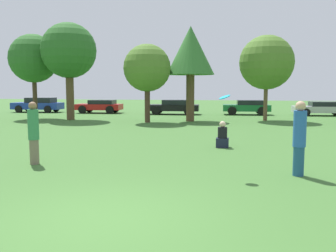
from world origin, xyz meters
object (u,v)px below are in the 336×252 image
(person_thrower, at_px, (34,132))
(tree_1, at_px, (69,51))
(tree_4, at_px, (267,63))
(parked_car_green, at_px, (247,107))
(tree_3, at_px, (191,52))
(parked_car_red, at_px, (100,106))
(parked_car_black, at_px, (174,106))
(parked_car_silver, at_px, (322,108))
(tree_0, at_px, (33,59))
(frisbee, at_px, (225,97))
(person_catcher, at_px, (299,137))
(bystander_sitting, at_px, (222,137))
(parked_car_blue, at_px, (38,105))
(tree_2, at_px, (147,68))

(person_thrower, height_order, tree_1, tree_1)
(tree_4, height_order, parked_car_green, tree_4)
(tree_3, bearing_deg, parked_car_red, 144.48)
(parked_car_black, height_order, parked_car_silver, parked_car_black)
(parked_car_black, bearing_deg, tree_0, 28.99)
(frisbee, bearing_deg, person_catcher, 8.33)
(parked_car_silver, bearing_deg, person_catcher, 73.02)
(person_thrower, bearing_deg, parked_car_silver, 59.60)
(frisbee, relative_size, tree_0, 0.05)
(tree_3, relative_size, parked_car_red, 1.55)
(tree_1, relative_size, parked_car_black, 1.52)
(person_catcher, distance_m, tree_3, 15.62)
(tree_0, bearing_deg, tree_1, -9.66)
(tree_3, xyz_separation_m, parked_car_black, (-2.10, 5.96, -3.93))
(bystander_sitting, bearing_deg, person_thrower, -142.87)
(tree_4, bearing_deg, parked_car_black, 147.19)
(tree_1, relative_size, tree_3, 1.07)
(frisbee, xyz_separation_m, parked_car_black, (-4.79, 20.73, -1.33))
(tree_4, height_order, parked_car_red, tree_4)
(person_catcher, bearing_deg, parked_car_silver, -103.49)
(tree_3, bearing_deg, person_thrower, -100.99)
(bystander_sitting, bearing_deg, parked_car_black, 105.72)
(parked_car_red, bearing_deg, parked_car_silver, 178.23)
(bystander_sitting, xyz_separation_m, tree_3, (-2.51, 10.41, 4.19))
(tree_3, height_order, parked_car_blue, tree_3)
(tree_2, xyz_separation_m, parked_car_silver, (12.45, 8.03, -2.86))
(parked_car_black, bearing_deg, person_catcher, 105.03)
(person_catcher, bearing_deg, frisbee, 8.81)
(person_catcher, height_order, tree_2, tree_2)
(tree_0, distance_m, parked_car_green, 17.06)
(tree_0, bearing_deg, frisbee, -46.63)
(person_catcher, bearing_deg, tree_0, -42.04)
(parked_car_blue, height_order, parked_car_red, parked_car_blue)
(tree_2, height_order, tree_4, tree_4)
(person_catcher, height_order, tree_3, tree_3)
(frisbee, bearing_deg, person_thrower, 176.50)
(tree_1, bearing_deg, parked_car_silver, 21.14)
(parked_car_blue, relative_size, parked_car_silver, 1.03)
(person_thrower, height_order, parked_car_black, person_thrower)
(bystander_sitting, bearing_deg, frisbee, -87.59)
(person_thrower, height_order, tree_2, tree_2)
(tree_3, bearing_deg, person_catcher, -72.52)
(bystander_sitting, xyz_separation_m, tree_4, (2.48, 11.81, 3.51))
(parked_car_red, xyz_separation_m, parked_car_green, (12.76, 0.35, 0.02))
(tree_2, xyz_separation_m, tree_3, (2.62, 1.33, 1.12))
(person_thrower, distance_m, tree_1, 15.62)
(tree_1, distance_m, tree_2, 6.01)
(parked_car_red, distance_m, parked_car_silver, 18.66)
(frisbee, distance_m, tree_2, 14.52)
(parked_car_red, relative_size, parked_car_green, 1.03)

